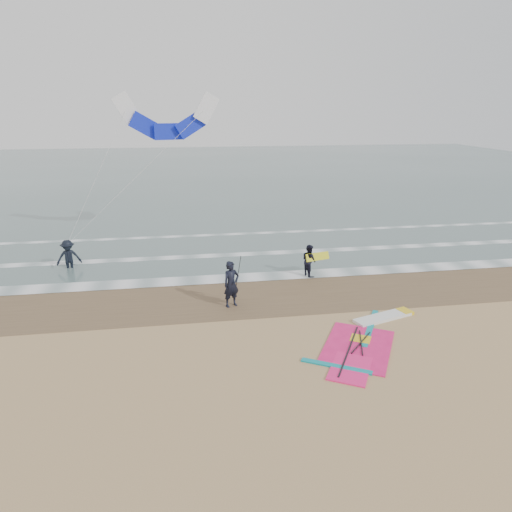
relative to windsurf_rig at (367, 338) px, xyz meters
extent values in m
plane|color=tan|center=(-3.21, -1.18, -0.04)|extent=(120.00, 120.00, 0.00)
cube|color=#47605E|center=(-3.21, 46.82, -0.02)|extent=(120.00, 80.00, 0.02)
cube|color=brown|center=(-3.21, 4.82, -0.03)|extent=(120.00, 5.00, 0.01)
cube|color=white|center=(-3.21, 7.02, -0.01)|extent=(120.00, 1.20, 0.02)
cube|color=white|center=(-3.21, 10.82, -0.01)|extent=(120.00, 0.70, 0.02)
cube|color=white|center=(-3.21, 15.32, -0.01)|extent=(120.00, 0.50, 0.01)
cube|color=white|center=(1.31, 1.54, 0.03)|extent=(2.64, 1.40, 0.12)
cube|color=yellow|center=(2.44, 1.90, 0.03)|extent=(0.63, 0.73, 0.13)
cube|color=#FE2073|center=(-0.54, -0.52, -0.02)|extent=(3.60, 3.98, 0.04)
cube|color=#FE2073|center=(-1.31, -1.85, -0.01)|extent=(1.99, 2.22, 0.05)
cube|color=#0C8C99|center=(0.49, 0.82, -0.01)|extent=(1.84, 2.96, 0.05)
cube|color=#0C8C99|center=(-1.72, -1.65, -0.01)|extent=(2.16, 1.38, 0.05)
cube|color=yellow|center=(-0.23, 0.00, -0.01)|extent=(0.93, 0.89, 0.05)
cylinder|color=black|center=(-0.95, -0.72, 0.02)|extent=(1.90, 3.24, 0.06)
cylinder|color=black|center=(-0.34, -0.31, 0.04)|extent=(1.27, 1.40, 0.04)
cylinder|color=black|center=(-0.34, -0.31, 0.04)|extent=(0.61, 1.77, 0.04)
imported|color=black|center=(-4.63, 3.75, 0.98)|extent=(0.88, 0.75, 2.03)
imported|color=black|center=(-0.37, 6.82, 0.79)|extent=(0.86, 0.97, 1.66)
imported|color=black|center=(-12.65, 9.85, 0.93)|extent=(1.39, 1.00, 1.93)
cylinder|color=black|center=(-4.33, 3.75, 1.45)|extent=(0.17, 0.86, 1.82)
cube|color=yellow|center=(0.03, 6.72, 1.01)|extent=(1.30, 0.51, 0.39)
cube|color=white|center=(-9.48, 13.94, 8.11)|extent=(1.62, 0.48, 1.90)
cube|color=#1323CA|center=(-8.52, 13.94, 7.14)|extent=(1.87, 0.54, 1.64)
cube|color=#1323CA|center=(-7.20, 13.94, 6.79)|extent=(1.63, 0.48, 0.95)
cube|color=#1323CA|center=(-5.88, 13.94, 7.14)|extent=(1.87, 0.54, 1.64)
cube|color=white|center=(-4.92, 13.94, 8.11)|extent=(1.62, 0.48, 1.90)
cylinder|color=beige|center=(-11.06, 11.90, 4.70)|extent=(3.19, 4.11, 6.83)
cylinder|color=beige|center=(-8.78, 11.90, 4.70)|extent=(7.74, 4.11, 6.83)
camera|label=1|loc=(-6.41, -14.29, 8.17)|focal=32.00mm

